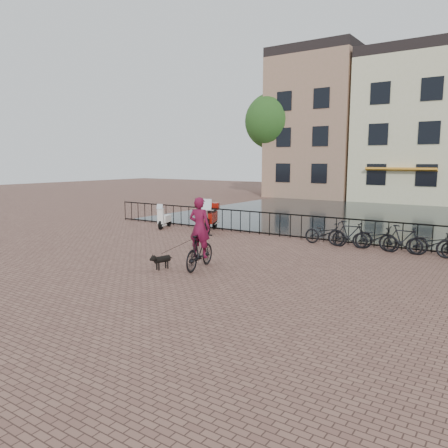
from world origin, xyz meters
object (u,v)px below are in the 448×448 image
Objects in this scene: motorcycle at (211,214)px; scooter at (165,215)px; cyclist at (200,237)px; dog at (162,261)px.

motorcycle is 2.53m from scooter.
motorcycle is (-3.83, 5.88, -0.16)m from cyclist.
cyclist is 3.37× the size of dog.
scooter is (-6.32, 5.47, -0.34)m from cyclist.
cyclist is at bearing 50.03° from dog.
scooter is (-5.42, 6.16, 0.38)m from dog.
dog is (-0.90, -0.69, -0.73)m from cyclist.
motorcycle is 1.64× the size of scooter.
cyclist is 8.37m from scooter.
motorcycle is at bearing -10.54° from scooter.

